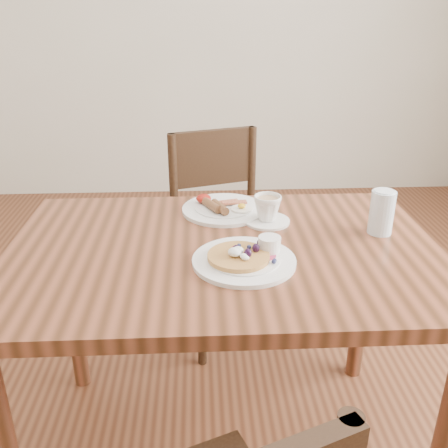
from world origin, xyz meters
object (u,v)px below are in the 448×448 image
at_px(dining_table, 224,278).
at_px(breakfast_plate, 223,208).
at_px(water_glass, 382,212).
at_px(chair_far, 223,226).
at_px(teacup_saucer, 267,210).
at_px(pancake_plate, 246,258).

distance_m(dining_table, breakfast_plate, 0.28).
bearing_deg(water_glass, dining_table, -171.21).
xyz_separation_m(breakfast_plate, water_glass, (0.45, -0.19, 0.05)).
bearing_deg(dining_table, chair_far, 87.25).
relative_size(teacup_saucer, water_glass, 1.09).
height_order(breakfast_plate, teacup_saucer, teacup_saucer).
distance_m(dining_table, chair_far, 0.73).
height_order(teacup_saucer, water_glass, water_glass).
xyz_separation_m(chair_far, breakfast_plate, (-0.03, -0.45, 0.27)).
distance_m(pancake_plate, water_glass, 0.44).
xyz_separation_m(dining_table, pancake_plate, (0.05, -0.09, 0.11)).
bearing_deg(teacup_saucer, water_glass, -16.33).
relative_size(chair_far, teacup_saucer, 6.29).
height_order(pancake_plate, water_glass, water_glass).
xyz_separation_m(dining_table, chair_far, (0.03, 0.71, -0.16)).
xyz_separation_m(dining_table, water_glass, (0.46, 0.07, 0.16)).
relative_size(pancake_plate, breakfast_plate, 1.00).
xyz_separation_m(pancake_plate, breakfast_plate, (-0.04, 0.35, -0.00)).
bearing_deg(pancake_plate, teacup_saucer, 70.74).
bearing_deg(teacup_saucer, pancake_plate, -109.26).
bearing_deg(dining_table, breakfast_plate, 88.03).
relative_size(breakfast_plate, teacup_saucer, 1.93).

